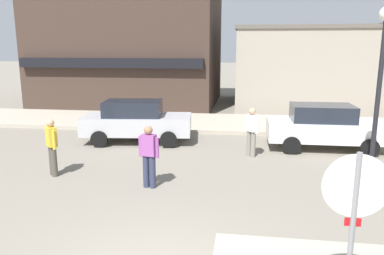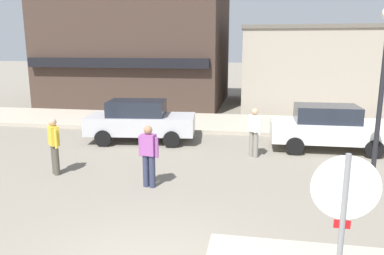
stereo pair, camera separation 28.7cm
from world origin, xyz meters
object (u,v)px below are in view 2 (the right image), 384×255
object	(u,v)px
parked_car_nearest	(140,120)
pedestrian_kerb_side	(54,144)
pedestrian_crossing_far	(254,131)
parked_car_second	(329,127)
pedestrian_crossing_near	(149,154)
lamp_post	(384,71)
stop_sign	(343,215)

from	to	relation	value
parked_car_nearest	pedestrian_kerb_side	xyz separation A→B (m)	(-1.21, -4.03, 0.06)
pedestrian_crossing_far	pedestrian_kerb_side	distance (m)	6.09
parked_car_nearest	parked_car_second	world-z (taller)	same
parked_car_second	pedestrian_crossing_near	bearing A→B (deg)	-138.81
parked_car_second	pedestrian_kerb_side	world-z (taller)	pedestrian_kerb_side
lamp_post	pedestrian_kerb_side	xyz separation A→B (m)	(-8.56, -0.66, -2.09)
stop_sign	parked_car_second	size ratio (longest dim) A/B	0.57
stop_sign	parked_car_second	xyz separation A→B (m)	(1.40, 8.76, -0.71)
lamp_post	pedestrian_crossing_near	distance (m)	6.17
parked_car_second	pedestrian_crossing_near	size ratio (longest dim) A/B	2.50
parked_car_nearest	pedestrian_kerb_side	bearing A→B (deg)	-106.74
lamp_post	pedestrian_kerb_side	world-z (taller)	lamp_post
parked_car_nearest	pedestrian_kerb_side	world-z (taller)	pedestrian_kerb_side
pedestrian_crossing_near	pedestrian_kerb_side	size ratio (longest dim) A/B	1.00
lamp_post	parked_car_second	bearing A→B (deg)	99.28
stop_sign	pedestrian_crossing_far	size ratio (longest dim) A/B	1.43
lamp_post	stop_sign	bearing A→B (deg)	-109.79
parked_car_nearest	pedestrian_crossing_far	xyz separation A→B (m)	(4.26, -1.37, 0.06)
stop_sign	pedestrian_crossing_far	bearing A→B (deg)	98.73
parked_car_second	pedestrian_kerb_side	xyz separation A→B (m)	(-8.02, -4.00, 0.06)
stop_sign	parked_car_second	distance (m)	8.90
parked_car_second	pedestrian_crossing_near	world-z (taller)	pedestrian_crossing_near
parked_car_nearest	parked_car_second	distance (m)	6.80
stop_sign	parked_car_nearest	xyz separation A→B (m)	(-5.40, 8.79, -0.71)
pedestrian_kerb_side	parked_car_nearest	bearing A→B (deg)	73.26
parked_car_nearest	parked_car_second	bearing A→B (deg)	-0.28
parked_car_nearest	pedestrian_crossing_near	world-z (taller)	pedestrian_crossing_near
parked_car_nearest	pedestrian_crossing_near	distance (m)	4.83
stop_sign	pedestrian_crossing_near	world-z (taller)	stop_sign
stop_sign	pedestrian_kerb_side	xyz separation A→B (m)	(-6.61, 4.76, -0.65)
lamp_post	parked_car_nearest	xyz separation A→B (m)	(-7.35, 3.38, -2.15)
lamp_post	parked_car_nearest	world-z (taller)	lamp_post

